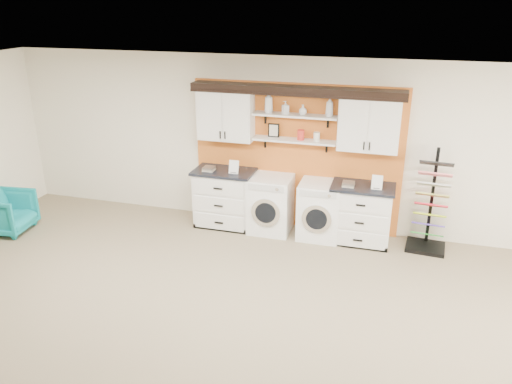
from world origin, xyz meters
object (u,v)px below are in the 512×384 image
(washer, at_px, (271,204))
(dryer, at_px, (320,210))
(base_cabinet_left, at_px, (225,198))
(armchair, at_px, (7,212))
(sample_rack, at_px, (429,218))
(base_cabinet_right, at_px, (361,214))

(washer, xyz_separation_m, dryer, (0.81, 0.00, -0.01))
(base_cabinet_left, relative_size, armchair, 1.36)
(dryer, xyz_separation_m, sample_rack, (1.66, 0.04, 0.05))
(dryer, bearing_deg, sample_rack, 1.29)
(sample_rack, bearing_deg, armchair, -164.30)
(dryer, height_order, armchair, dryer)
(dryer, bearing_deg, armchair, -166.11)
(base_cabinet_left, xyz_separation_m, washer, (0.80, -0.00, -0.02))
(base_cabinet_left, xyz_separation_m, base_cabinet_right, (2.26, 0.00, -0.02))
(sample_rack, bearing_deg, dryer, -173.84)
(sample_rack, height_order, armchair, sample_rack)
(base_cabinet_right, xyz_separation_m, washer, (-1.46, -0.00, -0.00))
(base_cabinet_left, distance_m, washer, 0.80)
(base_cabinet_right, distance_m, dryer, 0.65)
(washer, bearing_deg, sample_rack, 0.86)
(base_cabinet_right, bearing_deg, armchair, -167.62)
(armchair, bearing_deg, washer, -79.80)
(dryer, xyz_separation_m, armchair, (-4.97, -1.23, -0.13))
(sample_rack, distance_m, armchair, 6.75)
(dryer, height_order, sample_rack, sample_rack)
(armchair, bearing_deg, sample_rack, -85.45)
(base_cabinet_right, height_order, sample_rack, sample_rack)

